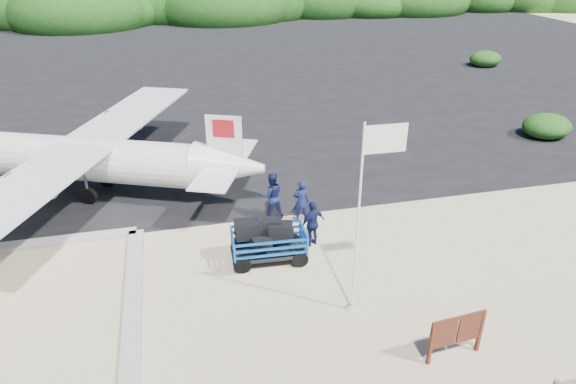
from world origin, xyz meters
name	(u,v)px	position (x,y,z in m)	size (l,w,h in m)	color
ground	(294,303)	(0.00, 0.00, 0.00)	(160.00, 160.00, 0.00)	beige
asphalt_apron	(202,67)	(0.00, 30.00, 0.00)	(90.00, 50.00, 0.04)	#B2B2B2
vegetation_band	(184,21)	(0.00, 55.00, 0.00)	(124.00, 8.00, 4.40)	#B2B2B2
baggage_cart	(269,260)	(-0.27, 2.29, 0.00)	(2.55, 1.46, 1.27)	blue
flagpole	(352,309)	(1.51, -0.65, 0.00)	(1.11, 0.46, 5.55)	white
signboard	(452,357)	(3.34, -2.97, 0.00)	(1.60, 0.15, 1.32)	#5A2919
crew_a	(301,202)	(1.38, 4.46, 0.84)	(0.61, 0.40, 1.67)	#121B47
crew_b	(272,196)	(0.40, 5.02, 0.91)	(0.88, 0.69, 1.81)	#121B47
crew_c	(313,223)	(1.35, 2.88, 0.82)	(0.96, 0.40, 1.65)	#121B47
aircraft_large	(478,90)	(17.66, 18.92, 0.00)	(15.45, 15.45, 4.64)	#B2B2B2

